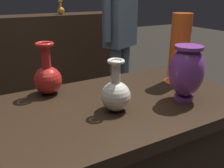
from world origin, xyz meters
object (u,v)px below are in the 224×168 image
vase_tall_behind (186,71)px  vase_left_accent (179,50)px  visitor_near_right (120,32)px  vase_centerpiece (116,94)px  shelf_vase_right (61,10)px  vase_right_accent (47,77)px

vase_tall_behind → vase_left_accent: size_ratio=0.69×
vase_tall_behind → visitor_near_right: bearing=70.5°
vase_centerpiece → vase_tall_behind: vase_tall_behind is taller
vase_centerpiece → visitor_near_right: (0.77, 1.25, 0.02)m
vase_tall_behind → shelf_vase_right: size_ratio=1.53×
vase_right_accent → shelf_vase_right: bearing=69.9°
vase_tall_behind → vase_left_accent: (0.14, 0.20, 0.04)m
vase_left_accent → shelf_vase_right: size_ratio=2.22×
shelf_vase_right → visitor_near_right: bearing=-75.7°
vase_tall_behind → visitor_near_right: 1.38m
vase_tall_behind → visitor_near_right: size_ratio=0.16×
vase_tall_behind → vase_left_accent: vase_left_accent is taller
vase_tall_behind → vase_right_accent: same height
vase_right_accent → vase_tall_behind: bearing=-36.1°
vase_centerpiece → shelf_vase_right: (0.52, 2.22, 0.17)m
vase_centerpiece → visitor_near_right: bearing=58.4°
vase_centerpiece → vase_left_accent: bearing=16.9°
vase_right_accent → vase_left_accent: bearing=-14.5°
vase_left_accent → visitor_near_right: visitor_near_right is taller
vase_centerpiece → visitor_near_right: 1.46m
shelf_vase_right → visitor_near_right: 1.02m
vase_centerpiece → vase_left_accent: 0.48m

